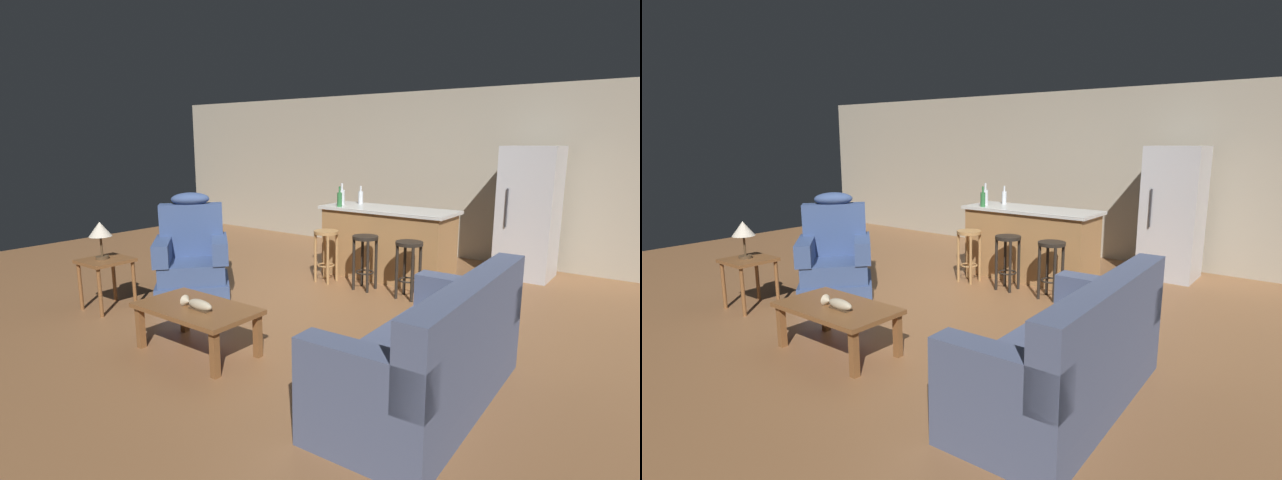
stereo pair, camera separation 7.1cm
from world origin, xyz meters
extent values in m
plane|color=brown|center=(0.00, 0.00, 0.00)|extent=(12.00, 12.00, 0.00)
cube|color=#A89E89|center=(0.00, 3.12, 1.30)|extent=(12.00, 0.05, 2.60)
cube|color=brown|center=(-0.13, -1.76, 0.40)|extent=(1.10, 0.60, 0.04)
cube|color=brown|center=(-0.62, -2.00, 0.19)|extent=(0.06, 0.06, 0.38)
cube|color=brown|center=(0.36, -2.00, 0.19)|extent=(0.06, 0.06, 0.38)
cube|color=brown|center=(-0.62, -1.52, 0.19)|extent=(0.06, 0.06, 0.38)
cube|color=brown|center=(0.36, -1.52, 0.19)|extent=(0.06, 0.06, 0.38)
cube|color=#4C3823|center=(-0.03, -1.81, 0.43)|extent=(0.22, 0.07, 0.01)
ellipsoid|color=tan|center=(-0.03, -1.81, 0.46)|extent=(0.28, 0.09, 0.09)
cone|color=tan|center=(-0.20, -1.81, 0.46)|extent=(0.06, 0.10, 0.10)
cube|color=#4C5675|center=(1.80, -1.36, 0.10)|extent=(0.89, 1.92, 0.20)
cube|color=#4C5675|center=(1.80, -1.36, 0.31)|extent=(0.89, 1.92, 0.22)
cube|color=#4C5675|center=(2.12, -1.35, 0.68)|extent=(0.25, 1.90, 0.52)
cube|color=#4C5675|center=(1.83, -2.21, 0.56)|extent=(0.85, 0.22, 0.28)
cube|color=#4C5675|center=(1.78, -0.51, 0.56)|extent=(0.85, 0.22, 0.28)
cube|color=#384C7A|center=(-1.53, -0.67, 0.09)|extent=(1.19, 1.19, 0.18)
cube|color=#384C7A|center=(-1.53, -0.67, 0.30)|extent=(1.10, 1.09, 0.24)
cube|color=#384C7A|center=(-1.76, -0.47, 0.74)|extent=(0.68, 0.73, 0.64)
ellipsoid|color=#384C7A|center=(-1.76, -0.47, 1.12)|extent=(0.50, 0.52, 0.16)
cube|color=#384C7A|center=(-1.30, -0.43, 0.55)|extent=(0.72, 0.66, 0.26)
cube|color=#384C7A|center=(-1.74, -0.93, 0.55)|extent=(0.72, 0.66, 0.26)
cube|color=brown|center=(-1.85, -1.59, 0.54)|extent=(0.48, 0.48, 0.04)
cylinder|color=brown|center=(-2.05, -1.79, 0.26)|extent=(0.04, 0.04, 0.52)
cylinder|color=brown|center=(-1.65, -1.79, 0.26)|extent=(0.04, 0.04, 0.52)
cylinder|color=brown|center=(-2.05, -1.39, 0.26)|extent=(0.04, 0.04, 0.52)
cylinder|color=brown|center=(-1.65, -1.39, 0.26)|extent=(0.04, 0.04, 0.52)
cylinder|color=#4C3823|center=(-1.88, -1.60, 0.58)|extent=(0.14, 0.14, 0.03)
cylinder|color=#4C3823|center=(-1.88, -1.60, 0.70)|extent=(0.02, 0.02, 0.22)
cone|color=beige|center=(-1.88, -1.60, 0.89)|extent=(0.24, 0.24, 0.16)
cube|color=#9E7042|center=(0.00, 1.35, 0.45)|extent=(1.71, 0.63, 0.91)
cube|color=silver|center=(0.00, 1.35, 0.93)|extent=(1.80, 0.70, 0.04)
cylinder|color=#A87A47|center=(-0.55, 0.72, 0.66)|extent=(0.32, 0.32, 0.04)
torus|color=#A87A47|center=(-0.55, 0.72, 0.22)|extent=(0.23, 0.23, 0.02)
cylinder|color=#A87A47|center=(-0.65, 0.62, 0.32)|extent=(0.04, 0.04, 0.64)
cylinder|color=#A87A47|center=(-0.45, 0.62, 0.32)|extent=(0.04, 0.04, 0.64)
cylinder|color=#A87A47|center=(-0.65, 0.82, 0.32)|extent=(0.04, 0.04, 0.64)
cylinder|color=#A87A47|center=(-0.45, 0.82, 0.32)|extent=(0.04, 0.04, 0.64)
cylinder|color=black|center=(0.04, 0.72, 0.66)|extent=(0.32, 0.32, 0.04)
torus|color=black|center=(0.04, 0.72, 0.22)|extent=(0.23, 0.23, 0.02)
cylinder|color=black|center=(-0.06, 0.62, 0.32)|extent=(0.04, 0.04, 0.64)
cylinder|color=black|center=(0.14, 0.62, 0.32)|extent=(0.04, 0.04, 0.64)
cylinder|color=black|center=(-0.06, 0.82, 0.32)|extent=(0.04, 0.04, 0.64)
cylinder|color=black|center=(0.14, 0.82, 0.32)|extent=(0.04, 0.04, 0.64)
cylinder|color=black|center=(0.64, 0.72, 0.66)|extent=(0.32, 0.32, 0.04)
torus|color=black|center=(0.64, 0.72, 0.22)|extent=(0.23, 0.23, 0.02)
cylinder|color=black|center=(0.54, 0.62, 0.32)|extent=(0.04, 0.04, 0.64)
cylinder|color=black|center=(0.74, 0.62, 0.32)|extent=(0.04, 0.04, 0.64)
cylinder|color=black|center=(0.54, 0.82, 0.32)|extent=(0.04, 0.04, 0.64)
cylinder|color=black|center=(0.74, 0.82, 0.32)|extent=(0.04, 0.04, 0.64)
cube|color=#B7B7BC|center=(1.47, 2.55, 0.88)|extent=(0.70, 0.66, 1.76)
cylinder|color=#333338|center=(1.28, 2.20, 0.97)|extent=(0.02, 0.02, 0.50)
cylinder|color=silver|center=(-0.68, 1.27, 1.06)|extent=(0.08, 0.08, 0.21)
cylinder|color=silver|center=(-0.68, 1.27, 1.21)|extent=(0.03, 0.03, 0.09)
cylinder|color=silver|center=(-0.54, 1.52, 1.04)|extent=(0.07, 0.07, 0.18)
cylinder|color=silver|center=(-0.54, 1.52, 1.17)|extent=(0.03, 0.03, 0.08)
cylinder|color=#2D6B38|center=(-0.61, 1.11, 1.05)|extent=(0.07, 0.07, 0.19)
cylinder|color=#2D6B38|center=(-0.61, 1.11, 1.18)|extent=(0.03, 0.03, 0.08)
camera|label=1|loc=(3.19, -4.42, 1.83)|focal=28.00mm
camera|label=2|loc=(3.24, -4.38, 1.83)|focal=28.00mm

